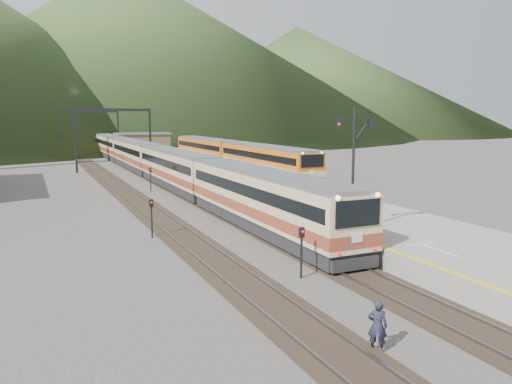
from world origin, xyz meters
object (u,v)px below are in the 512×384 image
main_train (136,155)px  worker (377,326)px  signal_mast (353,156)px  second_train (232,154)px

main_train → worker: (-3.73, -54.57, -1.14)m
main_train → signal_mast: bearing=-87.1°
signal_mast → worker: bearing=-121.4°
signal_mast → worker: size_ratio=4.00×
signal_mast → main_train: bearing=92.9°
main_train → second_train: bearing=-23.5°
second_train → signal_mast: size_ratio=6.25×
second_train → worker: bearing=-107.1°
second_train → main_train: bearing=156.5°
worker → main_train: bearing=-55.4°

